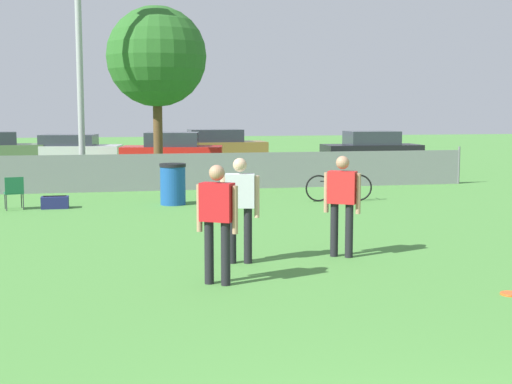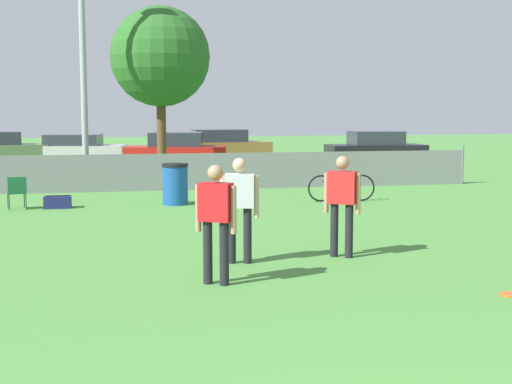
{
  "view_description": "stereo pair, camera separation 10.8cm",
  "coord_description": "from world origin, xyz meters",
  "views": [
    {
      "loc": [
        -2.06,
        -3.19,
        2.41
      ],
      "look_at": [
        0.35,
        8.25,
        1.05
      ],
      "focal_mm": 50.0,
      "sensor_mm": 36.0,
      "label": 1
    },
    {
      "loc": [
        -1.96,
        -3.21,
        2.41
      ],
      "look_at": [
        0.35,
        8.25,
        1.05
      ],
      "focal_mm": 50.0,
      "sensor_mm": 36.0,
      "label": 2
    }
  ],
  "objects": [
    {
      "name": "parked_car_tan",
      "position": [
        2.8,
        28.86,
        0.73
      ],
      "size": [
        4.61,
        1.84,
        1.5
      ],
      "rotation": [
        0.0,
        0.0,
        0.02
      ],
      "color": "black",
      "rests_on": "ground_plane"
    },
    {
      "name": "frisbee_disc",
      "position": [
        3.07,
        5.01,
        0.01
      ],
      "size": [
        0.26,
        0.26,
        0.03
      ],
      "color": "#E5591E",
      "rests_on": "ground_plane"
    },
    {
      "name": "parked_car_dark",
      "position": [
        8.87,
        25.11,
        0.71
      ],
      "size": [
        4.09,
        1.81,
        1.5
      ],
      "rotation": [
        0.0,
        0.0,
        -0.03
      ],
      "color": "black",
      "rests_on": "ground_plane"
    },
    {
      "name": "player_thrower_red",
      "position": [
        1.68,
        7.77,
        0.97
      ],
      "size": [
        0.53,
        0.43,
        1.66
      ],
      "rotation": [
        0.0,
        0.0,
        -0.56
      ],
      "color": "black",
      "rests_on": "ground_plane"
    },
    {
      "name": "player_defender_red",
      "position": [
        -0.59,
        6.35,
        0.97
      ],
      "size": [
        0.53,
        0.43,
        1.66
      ],
      "rotation": [
        0.0,
        0.0,
        -0.56
      ],
      "color": "black",
      "rests_on": "ground_plane"
    },
    {
      "name": "gear_bag_sideline",
      "position": [
        -3.31,
        14.7,
        0.15
      ],
      "size": [
        0.65,
        0.36,
        0.32
      ],
      "color": "navy",
      "rests_on": "ground_plane"
    },
    {
      "name": "folding_chair_sideline",
      "position": [
        -4.25,
        14.64,
        0.46
      ],
      "size": [
        0.52,
        0.52,
        0.8
      ],
      "rotation": [
        0.0,
        0.0,
        3.36
      ],
      "color": "#333338",
      "rests_on": "ground_plane"
    },
    {
      "name": "bicycle_sideline",
      "position": [
        3.92,
        14.57,
        0.37
      ],
      "size": [
        1.79,
        0.44,
        0.75
      ],
      "rotation": [
        0.0,
        0.0,
        -0.08
      ],
      "color": "black",
      "rests_on": "ground_plane"
    },
    {
      "name": "parked_car_silver",
      "position": [
        -3.64,
        28.94,
        0.66
      ],
      "size": [
        4.7,
        2.54,
        1.32
      ],
      "rotation": [
        0.0,
        0.0,
        -0.17
      ],
      "color": "black",
      "rests_on": "ground_plane"
    },
    {
      "name": "tree_near_pole",
      "position": [
        -0.29,
        21.69,
        4.18
      ],
      "size": [
        3.42,
        3.42,
        5.91
      ],
      "color": "brown",
      "rests_on": "ground_plane"
    },
    {
      "name": "fence_backline",
      "position": [
        0.0,
        18.0,
        0.55
      ],
      "size": [
        18.35,
        0.07,
        1.21
      ],
      "color": "gray",
      "rests_on": "ground_plane"
    },
    {
      "name": "player_receiver_white",
      "position": [
        -0.04,
        7.64,
        0.97
      ],
      "size": [
        0.6,
        0.31,
        1.66
      ],
      "rotation": [
        0.0,
        0.0,
        -0.21
      ],
      "color": "black",
      "rests_on": "ground_plane"
    },
    {
      "name": "parked_car_red",
      "position": [
        0.53,
        25.33,
        0.72
      ],
      "size": [
        4.23,
        2.4,
        1.5
      ],
      "rotation": [
        0.0,
        0.0,
        -0.18
      ],
      "color": "black",
      "rests_on": "ground_plane"
    },
    {
      "name": "light_pole",
      "position": [
        -2.8,
        19.86,
        4.73
      ],
      "size": [
        0.9,
        0.36,
        7.95
      ],
      "color": "#9E9EA3",
      "rests_on": "ground_plane"
    },
    {
      "name": "trash_bin",
      "position": [
        -0.42,
        14.81,
        0.53
      ],
      "size": [
        0.67,
        0.67,
        1.05
      ],
      "color": "#194C99",
      "rests_on": "ground_plane"
    }
  ]
}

